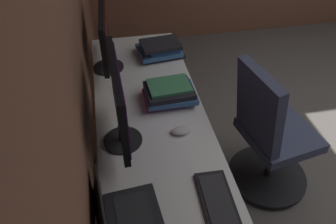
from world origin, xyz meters
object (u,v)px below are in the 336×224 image
Objects in this scene: drawer_pedestal at (160,213)px; book_stack_far at (161,49)px; monitor_primary at (119,101)px; book_stack_near at (169,93)px; office_chair at (269,137)px; keyboard_main at (221,211)px; monitor_secondary at (105,35)px; mouse_main at (181,131)px; laptop_leftmost at (121,217)px.

drawer_pedestal is 1.12m from book_stack_far.
monitor_primary reaches higher than book_stack_near.
office_chair is (-0.16, -0.62, -0.33)m from book_stack_near.
office_chair is (0.12, -0.92, -0.54)m from monitor_primary.
keyboard_main is (-0.50, -0.36, -0.26)m from monitor_primary.
book_stack_near reaches higher than drawer_pedestal.
monitor_secondary is 0.81m from mouse_main.
drawer_pedestal is 0.68m from book_stack_near.
monitor_primary is at bearing 35.91° from keyboard_main.
laptop_leftmost is at bearing 179.06° from monitor_secondary.
monitor_secondary reaches higher than book_stack_far.
laptop_leftmost is 0.35× the size of office_chair.
mouse_main is 0.11× the size of office_chair.
laptop_leftmost is at bearing 143.14° from mouse_main.
mouse_main is 0.80m from book_stack_far.
book_stack_near is at bearing 75.18° from office_chair.
book_stack_far is (1.30, 0.02, 0.04)m from keyboard_main.
drawer_pedestal is at bearing 162.98° from book_stack_near.
monitor_secondary is at bearing 58.44° from office_chair.
laptop_leftmost is 0.60m from mouse_main.
keyboard_main is at bearing -161.90° from monitor_secondary.
monitor_secondary reaches higher than office_chair.
monitor_primary reaches higher than drawer_pedestal.
book_stack_far reaches higher than drawer_pedestal.
monitor_primary is 0.96× the size of monitor_secondary.
office_chair is (-0.67, -0.58, -0.32)m from book_stack_far.
office_chair is at bearing -82.46° from monitor_primary.
keyboard_main is (-0.03, -0.41, -0.04)m from laptop_leftmost.
office_chair reaches higher than book_stack_near.
book_stack_near is (0.29, 0.01, 0.04)m from mouse_main.
drawer_pedestal is 6.68× the size of mouse_main.
laptop_leftmost is 3.22× the size of mouse_main.
laptop_leftmost reaches higher than mouse_main.
drawer_pedestal is 0.85m from office_chair.
monitor_secondary reaches higher than drawer_pedestal.
drawer_pedestal is at bearing 143.49° from mouse_main.
book_stack_near reaches higher than keyboard_main.
monitor_secondary is at bearing 103.39° from book_stack_far.
book_stack_far is 0.95m from office_chair.
mouse_main is (-0.71, -0.34, -0.23)m from monitor_secondary.
mouse_main is at bearing 177.49° from book_stack_far.
keyboard_main is 1.41× the size of book_stack_near.
laptop_leftmost is 1.11× the size of book_stack_near.
book_stack_near is (0.79, 0.07, 0.05)m from keyboard_main.
book_stack_far is at bearing -10.95° from drawer_pedestal.
book_stack_near is at bearing -17.02° from drawer_pedestal.
monitor_primary is (0.22, 0.15, 0.65)m from drawer_pedestal.
laptop_leftmost is at bearing 142.85° from drawer_pedestal.
drawer_pedestal is 0.53m from keyboard_main.
drawer_pedestal is 1.13m from monitor_secondary.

